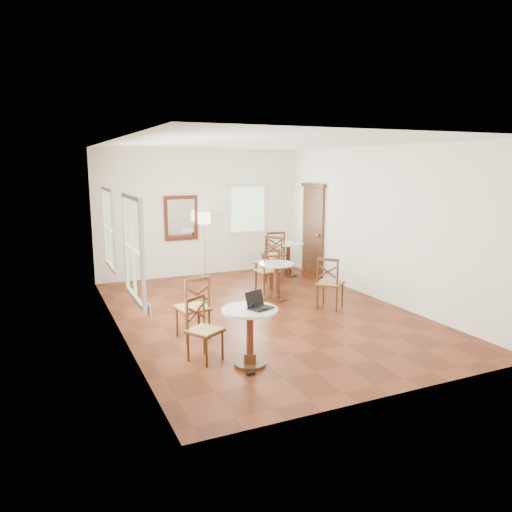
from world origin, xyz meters
The scene contains 17 objects.
ground centered at (0.00, 0.00, 0.00)m, with size 7.00×7.00×0.00m, color #5F2410.
room_shell centered at (-0.06, 0.27, 1.89)m, with size 5.02×7.02×3.01m.
cafe_table_near centered at (-1.14, -2.02, 0.49)m, with size 0.74×0.74×0.78m.
cafe_table_mid centered at (0.62, 0.70, 0.46)m, with size 0.70×0.70×0.74m.
cafe_table_back centered at (1.84, 2.49, 0.49)m, with size 0.75×0.75×0.79m.
chair_near_a centered at (-1.52, -0.72, 0.49)m, with size 0.51×0.51×0.99m.
chair_near_b centered at (-1.64, -1.60, 0.44)m, with size 0.55×0.55×0.88m.
chair_mid_a centered at (0.70, 1.24, 0.47)m, with size 0.47×0.47×0.94m.
chair_mid_b centered at (1.26, -0.23, 0.49)m, with size 0.63×0.63×0.98m.
chair_back_a centered at (1.51, 2.62, 0.54)m, with size 0.58×0.58×1.09m.
chair_back_b centered at (1.01, 1.80, 0.54)m, with size 0.69×0.69×1.08m.
floor_lamp centered at (-0.03, 3.15, 1.31)m, with size 0.30×0.30×1.55m.
laptop centered at (-1.03, -2.04, 0.84)m, with size 0.38×0.35×0.22m.
mouse centered at (-0.99, -2.17, 0.80)m, with size 0.11×0.07×0.04m, color black.
navy_mug centered at (-1.13, -2.02, 0.82)m, with size 0.10×0.07×0.08m.
water_glass centered at (-1.21, -1.84, 0.83)m, with size 0.06×0.06×0.09m, color white.
power_adapter centered at (-1.26, -2.31, 0.02)m, with size 0.11×0.06×0.04m, color black.
Camera 1 is at (-3.61, -7.67, 2.65)m, focal length 34.32 mm.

